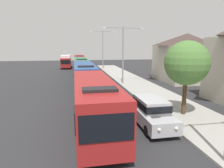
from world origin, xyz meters
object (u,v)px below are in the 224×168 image
streetlamp_far (103,46)px  bus_second_in_line (84,75)px  bus_middle (81,66)px  roadside_tree (187,63)px  streetlamp_mid (123,49)px  bus_lead (94,100)px  bus_fourth_in_line (79,61)px  box_truck_oncoming (66,61)px  white_suv (151,111)px

streetlamp_far → bus_second_in_line: bearing=-104.4°
bus_middle → roadside_tree: bearing=-74.3°
bus_middle → streetlamp_far: streetlamp_far is taller
streetlamp_mid → roadside_tree: size_ratio=1.41×
bus_lead → streetlamp_mid: (5.40, 13.83, 3.27)m
bus_middle → bus_fourth_in_line: (-0.00, 12.84, -0.00)m
streetlamp_mid → streetlamp_far: streetlamp_far is taller
box_truck_oncoming → streetlamp_mid: 25.66m
bus_second_in_line → bus_lead: bearing=-90.0°
streetlamp_mid → roadside_tree: streetlamp_mid is taller
streetlamp_mid → box_truck_oncoming: bearing=110.0°
bus_fourth_in_line → white_suv: bearing=-84.6°
white_suv → bus_fourth_in_line: bearing=95.4°
bus_second_in_line → box_truck_oncoming: bus_second_in_line is taller
bus_second_in_line → streetlamp_far: (5.40, 21.08, 3.79)m
bus_fourth_in_line → streetlamp_far: bearing=-38.2°
bus_lead → bus_middle: bearing=90.0°
bus_fourth_in_line → bus_middle: bearing=-90.0°
white_suv → box_truck_oncoming: size_ratio=0.69×
bus_middle → bus_second_in_line: bearing=-90.0°
bus_lead → box_truck_oncoming: size_ratio=1.57×
bus_lead → bus_middle: 24.91m
bus_lead → white_suv: (3.70, -1.05, -0.66)m
bus_fourth_in_line → streetlamp_mid: (5.40, -23.92, 3.27)m
bus_lead → white_suv: 3.90m
bus_second_in_line → bus_fourth_in_line: (-0.00, 25.33, -0.00)m
box_truck_oncoming → streetlamp_mid: (8.70, -23.92, 3.27)m
streetlamp_far → streetlamp_mid: bearing=-90.0°
bus_second_in_line → streetlamp_far: bearing=75.6°
box_truck_oncoming → streetlamp_mid: size_ratio=0.90×
bus_lead → bus_fourth_in_line: (0.00, 37.75, 0.00)m
bus_fourth_in_line → box_truck_oncoming: (-3.30, -0.01, 0.01)m
box_truck_oncoming → streetlamp_mid: bearing=-70.0°
white_suv → streetlamp_far: size_ratio=0.55×
bus_second_in_line → box_truck_oncoming: bearing=97.4°
bus_lead → bus_middle: (0.00, 24.91, 0.00)m
bus_lead → bus_middle: same height
bus_fourth_in_line → roadside_tree: roadside_tree is taller
bus_lead → bus_second_in_line: bearing=90.0°
bus_middle → roadside_tree: size_ratio=2.23×
bus_lead → white_suv: size_ratio=2.28×
box_truck_oncoming → bus_lead: bearing=-85.0°
bus_middle → white_suv: 26.23m
bus_fourth_in_line → bus_lead: bearing=-90.0°
bus_second_in_line → streetlamp_mid: 6.47m
streetlamp_mid → roadside_tree: 13.59m
bus_lead → streetlamp_mid: bearing=68.7°
box_truck_oncoming → bus_second_in_line: bearing=-82.6°
streetlamp_mid → streetlamp_far: bearing=90.0°
bus_lead → box_truck_oncoming: bearing=95.0°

